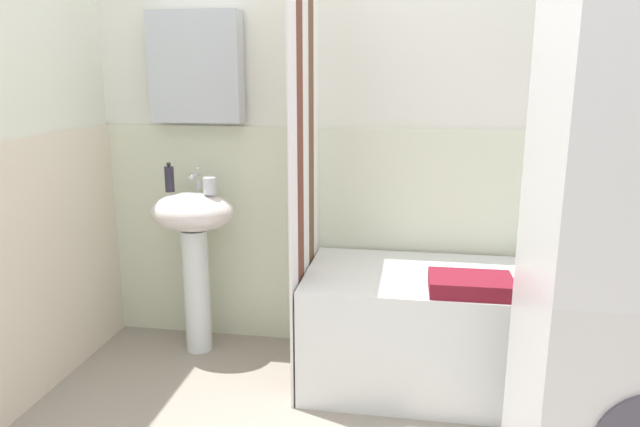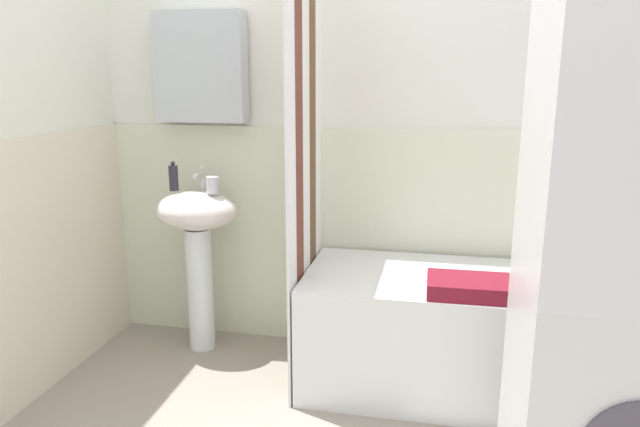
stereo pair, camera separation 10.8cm
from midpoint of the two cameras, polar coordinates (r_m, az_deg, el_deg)
name	(u,v)px [view 1 (the left image)]	position (r m, az deg, el deg)	size (l,w,h in m)	color
wall_back_tiled	(376,139)	(3.04, 4.52, 7.28)	(3.60, 0.18, 2.40)	silver
sink	(194,237)	(3.13, -13.25, -2.22)	(0.44, 0.34, 0.87)	white
faucet	(197,178)	(3.14, -12.97, 3.37)	(0.03, 0.12, 0.12)	silver
soap_dispenser	(169,178)	(3.12, -15.54, 3.33)	(0.05, 0.05, 0.16)	#272433
toothbrush_cup	(210,186)	(3.02, -11.80, 2.69)	(0.07, 0.07, 0.09)	silver
bathtub	(462,331)	(2.89, 12.69, -11.20)	(1.48, 0.68, 0.56)	white
shower_curtain	(305,177)	(2.72, -2.62, 3.60)	(0.01, 0.68, 2.00)	white
body_wash_bottle	(595,249)	(3.14, 24.52, -3.20)	(0.04, 0.04, 0.16)	gold
conditioner_bottle	(571,251)	(3.08, 22.55, -3.46)	(0.05, 0.05, 0.15)	#202632
lotion_bottle	(543,246)	(3.05, 20.12, -3.01)	(0.06, 0.06, 0.19)	white
towel_folded	(471,285)	(2.57, 13.41, -6.82)	(0.35, 0.24, 0.07)	maroon
washer_dryer_stack	(634,279)	(2.01, 27.14, -5.76)	(0.60, 0.60, 1.71)	white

